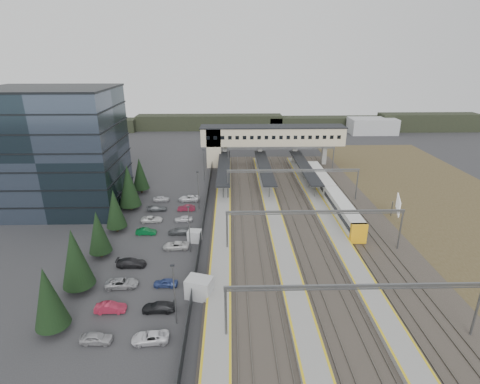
{
  "coord_description": "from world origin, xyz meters",
  "views": [
    {
      "loc": [
        -1.3,
        -61.71,
        30.55
      ],
      "look_at": [
        0.5,
        9.01,
        4.0
      ],
      "focal_mm": 28.0,
      "sensor_mm": 36.0,
      "label": 1
    }
  ],
  "objects_px": {
    "relay_cabin_near": "(199,288)",
    "train": "(330,194)",
    "relay_cabin_far": "(195,236)",
    "footbridge": "(263,138)",
    "billboard": "(398,206)",
    "office_building": "(57,150)"
  },
  "relations": [
    {
      "from": "office_building",
      "to": "billboard",
      "type": "distance_m",
      "value": 67.62
    },
    {
      "from": "relay_cabin_far",
      "to": "footbridge",
      "type": "distance_m",
      "value": 49.25
    },
    {
      "from": "relay_cabin_near",
      "to": "footbridge",
      "type": "xyz_separation_m",
      "value": [
        13.32,
        61.84,
        6.55
      ]
    },
    {
      "from": "footbridge",
      "to": "train",
      "type": "bearing_deg",
      "value": -67.29
    },
    {
      "from": "footbridge",
      "to": "relay_cabin_near",
      "type": "bearing_deg",
      "value": -102.15
    },
    {
      "from": "relay_cabin_far",
      "to": "footbridge",
      "type": "bearing_deg",
      "value": 71.68
    },
    {
      "from": "relay_cabin_far",
      "to": "train",
      "type": "height_order",
      "value": "train"
    },
    {
      "from": "train",
      "to": "billboard",
      "type": "distance_m",
      "value": 14.2
    },
    {
      "from": "office_building",
      "to": "footbridge",
      "type": "bearing_deg",
      "value": 34.47
    },
    {
      "from": "train",
      "to": "billboard",
      "type": "xyz_separation_m",
      "value": [
        10.42,
        -9.57,
        1.23
      ]
    },
    {
      "from": "office_building",
      "to": "relay_cabin_near",
      "type": "distance_m",
      "value": 45.32
    },
    {
      "from": "relay_cabin_near",
      "to": "relay_cabin_far",
      "type": "bearing_deg",
      "value": 97.36
    },
    {
      "from": "relay_cabin_near",
      "to": "billboard",
      "type": "bearing_deg",
      "value": 32.43
    },
    {
      "from": "relay_cabin_far",
      "to": "footbridge",
      "type": "xyz_separation_m",
      "value": [
        15.33,
        46.29,
        6.92
      ]
    },
    {
      "from": "footbridge",
      "to": "billboard",
      "type": "xyz_separation_m",
      "value": [
        22.71,
        -38.95,
        -4.72
      ]
    },
    {
      "from": "relay_cabin_near",
      "to": "billboard",
      "type": "xyz_separation_m",
      "value": [
        36.03,
        22.89,
        1.83
      ]
    },
    {
      "from": "train",
      "to": "billboard",
      "type": "relative_size",
      "value": 7.03
    },
    {
      "from": "relay_cabin_near",
      "to": "train",
      "type": "bearing_deg",
      "value": 51.72
    },
    {
      "from": "billboard",
      "to": "office_building",
      "type": "bearing_deg",
      "value": 172.32
    },
    {
      "from": "relay_cabin_far",
      "to": "billboard",
      "type": "height_order",
      "value": "billboard"
    },
    {
      "from": "office_building",
      "to": "relay_cabin_near",
      "type": "relative_size",
      "value": 6.23
    },
    {
      "from": "relay_cabin_near",
      "to": "relay_cabin_far",
      "type": "height_order",
      "value": "relay_cabin_near"
    }
  ]
}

